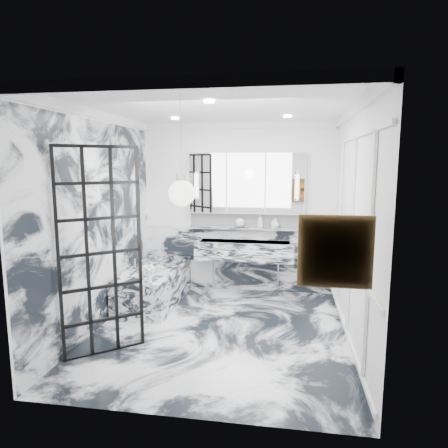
% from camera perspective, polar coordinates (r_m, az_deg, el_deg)
% --- Properties ---
extents(floor, '(3.60, 3.60, 0.00)m').
position_cam_1_polar(floor, '(5.34, -0.66, -15.03)').
color(floor, silver).
rests_on(floor, ground).
extents(ceiling, '(3.60, 3.60, 0.00)m').
position_cam_1_polar(ceiling, '(4.93, -0.72, 16.31)').
color(ceiling, white).
rests_on(ceiling, wall_back).
extents(wall_back, '(3.60, 0.00, 3.60)m').
position_cam_1_polar(wall_back, '(6.71, 1.96, 2.31)').
color(wall_back, white).
rests_on(wall_back, floor).
extents(wall_front, '(3.60, 0.00, 3.60)m').
position_cam_1_polar(wall_front, '(3.22, -6.23, -4.83)').
color(wall_front, white).
rests_on(wall_front, floor).
extents(wall_left, '(0.00, 3.60, 3.60)m').
position_cam_1_polar(wall_left, '(5.45, -17.51, 0.41)').
color(wall_left, white).
rests_on(wall_left, floor).
extents(wall_right, '(0.00, 3.60, 3.60)m').
position_cam_1_polar(wall_right, '(4.93, 17.96, -0.46)').
color(wall_right, white).
rests_on(wall_right, floor).
extents(marble_clad_back, '(3.18, 0.05, 1.05)m').
position_cam_1_polar(marble_clad_back, '(6.84, 1.89, -5.02)').
color(marble_clad_back, silver).
rests_on(marble_clad_back, floor).
extents(marble_clad_left, '(0.02, 3.56, 2.68)m').
position_cam_1_polar(marble_clad_left, '(5.45, -17.34, -0.22)').
color(marble_clad_left, silver).
rests_on(marble_clad_left, floor).
extents(panel_molding, '(0.03, 3.40, 2.30)m').
position_cam_1_polar(panel_molding, '(4.94, 17.68, -1.60)').
color(panel_molding, white).
rests_on(panel_molding, floor).
extents(soap_bottle_a, '(0.10, 0.10, 0.23)m').
position_cam_1_polar(soap_bottle_a, '(6.61, 5.21, 0.46)').
color(soap_bottle_a, '#8C5919').
rests_on(soap_bottle_a, ledge).
extents(soap_bottle_b, '(0.10, 0.10, 0.18)m').
position_cam_1_polar(soap_bottle_b, '(6.60, 7.23, 0.21)').
color(soap_bottle_b, '#4C4C51').
rests_on(soap_bottle_b, ledge).
extents(soap_bottle_c, '(0.16, 0.16, 0.16)m').
position_cam_1_polar(soap_bottle_c, '(6.60, 7.37, 0.13)').
color(soap_bottle_c, silver).
rests_on(soap_bottle_c, ledge).
extents(face_pot, '(0.15, 0.15, 0.15)m').
position_cam_1_polar(face_pot, '(6.64, 2.30, 0.20)').
color(face_pot, white).
rests_on(face_pot, ledge).
extents(amber_bottle, '(0.04, 0.04, 0.10)m').
position_cam_1_polar(amber_bottle, '(6.60, 6.87, -0.13)').
color(amber_bottle, '#8C5919').
rests_on(amber_bottle, ledge).
extents(flower_vase, '(0.07, 0.07, 0.12)m').
position_cam_1_polar(flower_vase, '(5.52, -10.63, -7.63)').
color(flower_vase, silver).
rests_on(flower_vase, bathtub).
extents(crittall_door, '(0.71, 0.58, 2.33)m').
position_cam_1_polar(crittall_door, '(4.63, -17.19, -3.99)').
color(crittall_door, black).
rests_on(crittall_door, floor).
extents(artwork, '(0.46, 0.04, 0.46)m').
position_cam_1_polar(artwork, '(3.14, 15.59, -3.82)').
color(artwork, '#D16715').
rests_on(artwork, wall_front).
extents(pendant_light, '(0.24, 0.24, 0.24)m').
position_cam_1_polar(pendant_light, '(3.56, -6.04, 4.42)').
color(pendant_light, white).
rests_on(pendant_light, ceiling).
extents(trough_sink, '(1.60, 0.45, 0.30)m').
position_cam_1_polar(trough_sink, '(6.56, 2.96, -3.78)').
color(trough_sink, silver).
rests_on(trough_sink, wall_back).
extents(ledge, '(1.90, 0.14, 0.04)m').
position_cam_1_polar(ledge, '(6.66, 3.14, -0.62)').
color(ledge, silver).
rests_on(ledge, wall_back).
extents(subway_tile, '(1.90, 0.03, 0.23)m').
position_cam_1_polar(subway_tile, '(6.70, 3.20, 0.61)').
color(subway_tile, white).
rests_on(subway_tile, wall_back).
extents(mirror_cabinet, '(1.90, 0.16, 1.00)m').
position_cam_1_polar(mirror_cabinet, '(6.58, 3.20, 5.85)').
color(mirror_cabinet, white).
rests_on(mirror_cabinet, wall_back).
extents(sconce_left, '(0.07, 0.07, 0.40)m').
position_cam_1_polar(sconce_left, '(6.63, -3.99, 5.51)').
color(sconce_left, white).
rests_on(sconce_left, mirror_cabinet).
extents(sconce_right, '(0.07, 0.07, 0.40)m').
position_cam_1_polar(sconce_right, '(6.45, 10.39, 5.30)').
color(sconce_right, white).
rests_on(sconce_right, mirror_cabinet).
extents(bathtub, '(0.75, 1.65, 0.55)m').
position_cam_1_polar(bathtub, '(6.34, -9.89, -8.61)').
color(bathtub, silver).
rests_on(bathtub, floor).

